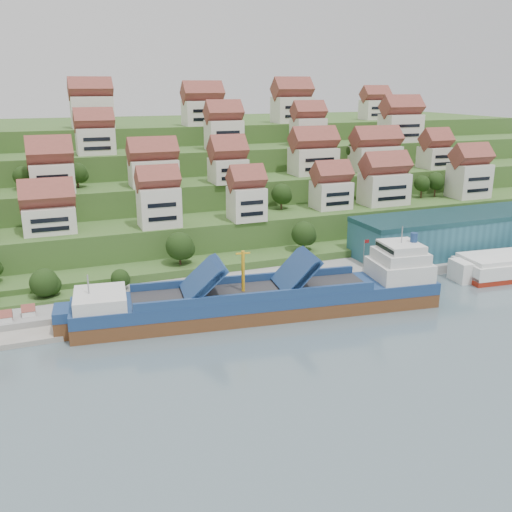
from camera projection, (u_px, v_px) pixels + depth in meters
name	position (u px, v px, depth m)	size (l,w,h in m)	color
ground	(312.00, 308.00, 116.91)	(300.00, 300.00, 0.00)	slate
quay	(359.00, 271.00, 136.92)	(180.00, 14.00, 2.20)	gray
pebble_beach	(7.00, 326.00, 107.30)	(45.00, 20.00, 1.00)	gray
hillside	(184.00, 180.00, 206.13)	(260.00, 128.00, 31.00)	#2D4C1E
hillside_village	(228.00, 154.00, 164.84)	(157.31, 65.48, 29.41)	silver
hillside_trees	(214.00, 193.00, 149.28)	(140.56, 62.25, 31.55)	#1E3812
warehouse	(463.00, 232.00, 148.05)	(60.00, 15.00, 10.00)	#275B6C
flagpole	(364.00, 254.00, 130.12)	(1.28, 0.16, 8.00)	gray
cargo_ship	(271.00, 299.00, 113.31)	(73.46, 19.70, 16.04)	brown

